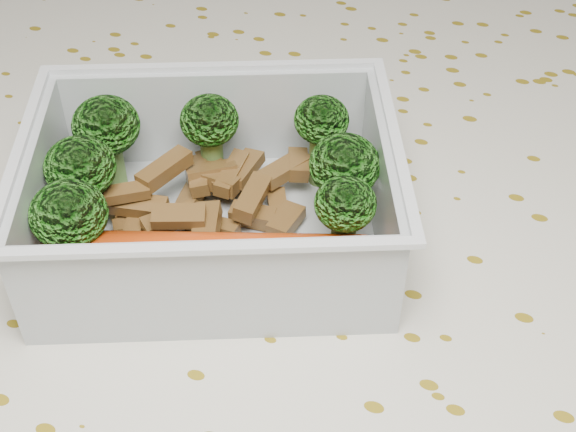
% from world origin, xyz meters
% --- Properties ---
extents(dining_table, '(1.40, 0.90, 0.75)m').
position_xyz_m(dining_table, '(0.00, 0.00, 0.67)').
color(dining_table, brown).
rests_on(dining_table, ground).
extents(tablecloth, '(1.46, 0.96, 0.19)m').
position_xyz_m(tablecloth, '(0.00, 0.00, 0.72)').
color(tablecloth, beige).
rests_on(tablecloth, dining_table).
extents(lunch_container, '(0.24, 0.22, 0.07)m').
position_xyz_m(lunch_container, '(-0.04, -0.00, 0.78)').
color(lunch_container, silver).
rests_on(lunch_container, tablecloth).
extents(broccoli_florets, '(0.18, 0.15, 0.06)m').
position_xyz_m(broccoli_florets, '(-0.05, 0.01, 0.80)').
color(broccoli_florets, '#608C3F').
rests_on(broccoli_florets, lunch_container).
extents(meat_pile, '(0.11, 0.11, 0.03)m').
position_xyz_m(meat_pile, '(-0.05, 0.01, 0.77)').
color(meat_pile, brown).
rests_on(meat_pile, lunch_container).
extents(sausage, '(0.17, 0.08, 0.03)m').
position_xyz_m(sausage, '(-0.02, -0.04, 0.78)').
color(sausage, '#CC3E0E').
rests_on(sausage, lunch_container).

